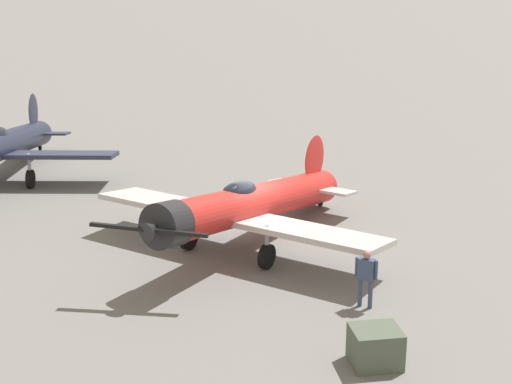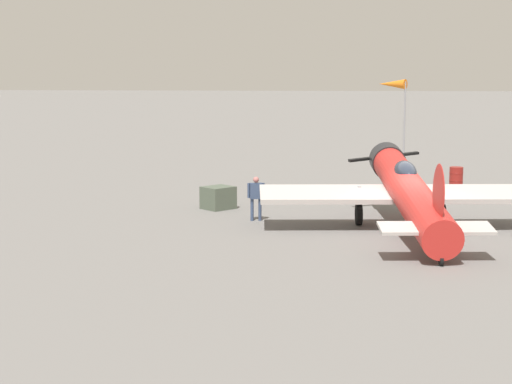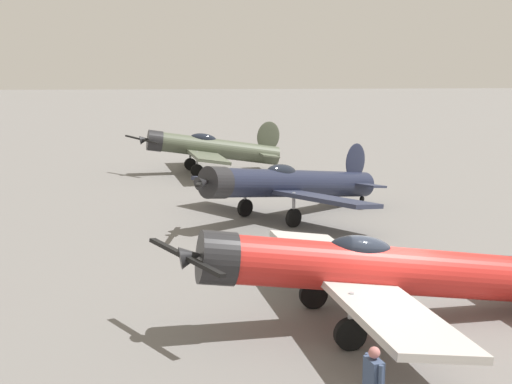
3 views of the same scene
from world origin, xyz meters
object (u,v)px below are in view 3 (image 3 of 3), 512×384
object	(u,v)px
airplane_foreground	(377,271)
ground_crew_mechanic	(373,381)
airplane_mid_apron	(289,184)
airplane_far_line	(209,148)

from	to	relation	value
airplane_foreground	ground_crew_mechanic	size ratio (longest dim) A/B	6.84
airplane_foreground	ground_crew_mechanic	xyz separation A→B (m)	(-1.61, -5.51, -0.44)
airplane_mid_apron	ground_crew_mechanic	size ratio (longest dim) A/B	5.63
airplane_mid_apron	airplane_foreground	bearing A→B (deg)	53.28
airplane_foreground	airplane_far_line	world-z (taller)	airplane_far_line
airplane_far_line	airplane_foreground	bearing A→B (deg)	89.69
airplane_far_line	ground_crew_mechanic	bearing A→B (deg)	85.80
airplane_foreground	ground_crew_mechanic	bearing A→B (deg)	67.60
ground_crew_mechanic	airplane_mid_apron	bearing A→B (deg)	-105.20
airplane_foreground	ground_crew_mechanic	distance (m)	5.75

